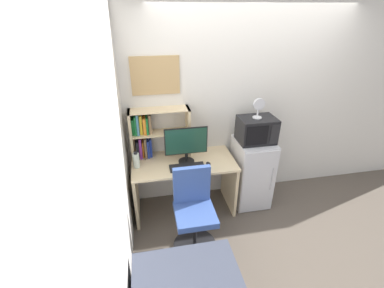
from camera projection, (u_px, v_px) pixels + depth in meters
name	position (u px, v px, depth m)	size (l,w,h in m)	color
wall_back	(275.00, 104.00, 3.50)	(6.40, 0.04, 2.60)	silver
wall_left	(109.00, 199.00, 1.75)	(0.04, 4.40, 2.60)	silver
desk	(184.00, 177.00, 3.34)	(1.27, 0.64, 0.75)	beige
hutch_bookshelf	(151.00, 133.00, 3.22)	(0.74, 0.22, 0.63)	beige
monitor	(186.00, 143.00, 3.11)	(0.52, 0.20, 0.46)	black
keyboard	(187.00, 167.00, 3.10)	(0.42, 0.16, 0.02)	black
computer_mouse	(208.00, 164.00, 3.16)	(0.05, 0.09, 0.03)	black
water_bottle	(136.00, 160.00, 3.08)	(0.08, 0.08, 0.20)	silver
mini_fridge	(251.00, 172.00, 3.53)	(0.46, 0.53, 0.94)	silver
microwave	(257.00, 130.00, 3.24)	(0.45, 0.34, 0.32)	black
desk_fan	(258.00, 107.00, 3.10)	(0.14, 0.11, 0.25)	silver
desk_chair	(194.00, 215.00, 2.85)	(0.49, 0.49, 0.96)	black
wall_corkboard	(155.00, 76.00, 3.00)	(0.56, 0.02, 0.44)	tan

